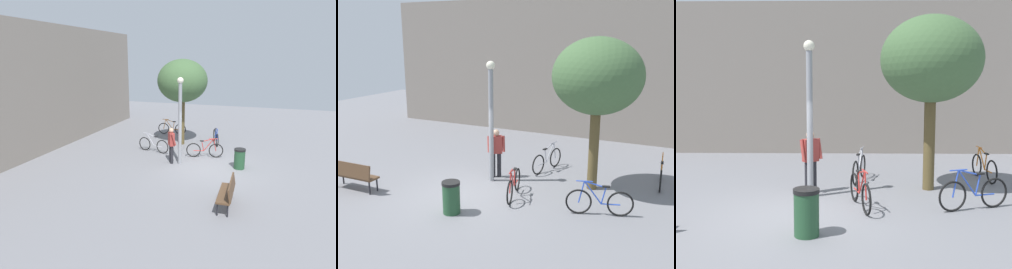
# 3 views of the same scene
# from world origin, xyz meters

# --- Properties ---
(ground_plane) EXTENTS (36.00, 36.00, 0.00)m
(ground_plane) POSITION_xyz_m (0.00, 0.00, 0.00)
(ground_plane) COLOR slate
(building_facade) EXTENTS (18.51, 2.00, 6.46)m
(building_facade) POSITION_xyz_m (0.00, 9.35, 3.23)
(building_facade) COLOR gray
(building_facade) RESTS_ON ground_plane
(lamppost) EXTENTS (0.28, 0.28, 3.96)m
(lamppost) POSITION_xyz_m (0.16, 1.45, 2.22)
(lamppost) COLOR gray
(lamppost) RESTS_ON ground_plane
(person_by_lamppost) EXTENTS (0.62, 0.51, 1.67)m
(person_by_lamppost) POSITION_xyz_m (0.13, 1.85, 0.97)
(person_by_lamppost) COLOR #232328
(person_by_lamppost) RESTS_ON ground_plane
(plaza_tree) EXTENTS (2.73, 2.73, 4.71)m
(plaza_tree) POSITION_xyz_m (3.34, 2.26, 3.52)
(plaza_tree) COLOR brown
(plaza_tree) RESTS_ON ground_plane
(bicycle_orange) EXTENTS (0.19, 1.81, 0.97)m
(bicycle_orange) POSITION_xyz_m (5.27, 3.47, 0.38)
(bicycle_orange) COLOR black
(bicycle_orange) RESTS_ON ground_plane
(bicycle_red) EXTENTS (0.47, 1.77, 0.97)m
(bicycle_red) POSITION_xyz_m (1.42, 0.53, 0.38)
(bicycle_red) COLOR black
(bicycle_red) RESTS_ON ground_plane
(bicycle_silver) EXTENTS (0.45, 1.78, 0.97)m
(bicycle_silver) POSITION_xyz_m (1.45, 3.26, 0.38)
(bicycle_silver) COLOR black
(bicycle_silver) RESTS_ON ground_plane
(bicycle_blue) EXTENTS (1.74, 0.60, 0.97)m
(bicycle_blue) POSITION_xyz_m (4.01, 0.44, 0.38)
(bicycle_blue) COLOR black
(bicycle_blue) RESTS_ON ground_plane
(trash_bin) EXTENTS (0.50, 0.50, 0.91)m
(trash_bin) POSITION_xyz_m (0.38, -1.23, 0.46)
(trash_bin) COLOR #234C2D
(trash_bin) RESTS_ON ground_plane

